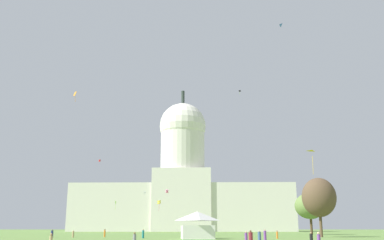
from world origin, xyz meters
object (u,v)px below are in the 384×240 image
at_px(person_purple_edge_west, 265,235).
at_px(kite_orange_mid, 75,94).
at_px(capitol_building, 182,188).
at_px(person_orange_edge_east, 277,235).
at_px(kite_blue_high, 279,26).
at_px(person_denim_back_center, 259,237).
at_px(person_navy_front_right, 52,234).
at_px(kite_gold_low, 312,154).
at_px(tree_east_near, 319,197).
at_px(person_grey_front_left, 134,240).
at_px(kite_black_high, 240,91).
at_px(person_black_near_tent, 311,239).
at_px(kite_white_low, 145,193).
at_px(person_purple_back_right, 246,237).
at_px(person_teal_deep_crowd, 143,234).
at_px(person_purple_front_center, 319,240).
at_px(kite_pink_low, 167,191).
at_px(kite_yellow_low, 159,202).
at_px(person_tan_near_tree_east, 73,234).
at_px(kite_lime_low, 116,203).
at_px(person_maroon_lawn_far_left, 251,239).
at_px(kite_red_mid, 100,161).
at_px(person_orange_mid_center, 105,233).
at_px(tree_east_far, 310,206).
at_px(event_tent, 197,225).

relative_size(person_purple_edge_west, kite_orange_mid, 0.63).
distance_m(capitol_building, person_orange_edge_east, 144.41).
bearing_deg(kite_blue_high, person_denim_back_center, -18.72).
bearing_deg(person_navy_front_right, person_orange_edge_east, 164.55).
bearing_deg(kite_gold_low, tree_east_near, 50.89).
distance_m(tree_east_near, kite_orange_mid, 63.74).
xyz_separation_m(person_grey_front_left, kite_black_high, (22.92, 128.31, 56.97)).
bearing_deg(person_black_near_tent, kite_gold_low, 132.37).
xyz_separation_m(kite_white_low, kite_blue_high, (40.21, -61.41, 35.66)).
bearing_deg(person_purple_back_right, person_orange_edge_east, 103.26).
xyz_separation_m(person_teal_deep_crowd, kite_orange_mid, (-20.60, 17.95, 33.87)).
relative_size(person_purple_front_center, person_purple_edge_west, 0.93).
relative_size(kite_pink_low, kite_yellow_low, 0.33).
bearing_deg(person_purple_front_center, person_tan_near_tree_east, -71.12).
bearing_deg(kite_white_low, kite_lime_low, -129.31).
bearing_deg(person_tan_near_tree_east, kite_blue_high, -44.18).
height_order(capitol_building, kite_pink_low, capitol_building).
xyz_separation_m(person_grey_front_left, kite_gold_low, (27.91, 34.34, 14.80)).
distance_m(person_purple_edge_west, kite_black_high, 115.80).
xyz_separation_m(person_denim_back_center, person_purple_edge_west, (2.51, 12.77, 0.03)).
bearing_deg(person_maroon_lawn_far_left, person_teal_deep_crowd, -151.98).
bearing_deg(kite_lime_low, kite_orange_mid, 55.19).
distance_m(person_black_near_tent, kite_lime_low, 122.63).
bearing_deg(person_purple_front_center, kite_white_low, -95.35).
height_order(person_grey_front_left, kite_pink_low, kite_pink_low).
bearing_deg(person_purple_edge_west, tree_east_near, -170.90).
bearing_deg(person_purple_front_center, person_teal_deep_crowd, -80.68).
height_order(person_purple_front_center, kite_lime_low, kite_lime_low).
xyz_separation_m(person_grey_front_left, kite_red_mid, (-37.96, 140.96, 29.69)).
bearing_deg(kite_pink_low, kite_red_mid, -44.97).
xyz_separation_m(capitol_building, person_grey_front_left, (3.36, -177.29, -20.65)).
relative_size(capitol_building, person_navy_front_right, 68.12).
xyz_separation_m(person_purple_front_center, kite_white_low, (-33.43, 112.51, 13.62)).
height_order(person_navy_front_right, kite_orange_mid, kite_orange_mid).
xyz_separation_m(person_orange_mid_center, kite_orange_mid, (-10.79, 7.29, 33.86)).
bearing_deg(person_orange_edge_east, capitol_building, 1.92).
bearing_deg(kite_lime_low, person_orange_edge_east, 83.46).
xyz_separation_m(person_teal_deep_crowd, kite_blue_high, (30.51, 11.95, 49.23)).
bearing_deg(person_maroon_lawn_far_left, kite_white_low, -163.92).
relative_size(tree_east_far, kite_black_high, 6.07).
bearing_deg(person_orange_mid_center, kite_red_mid, 160.98).
xyz_separation_m(capitol_building, kite_orange_mid, (-21.61, -120.14, 13.29)).
relative_size(event_tent, tree_east_near, 0.54).
relative_size(person_orange_mid_center, person_denim_back_center, 1.05).
bearing_deg(kite_blue_high, capitol_building, -168.50).
height_order(person_purple_edge_west, person_orange_edge_east, person_purple_edge_west).
xyz_separation_m(capitol_building, person_black_near_tent, (23.67, -169.97, -20.69)).
xyz_separation_m(person_teal_deep_crowd, kite_pink_low, (-2.56, 85.74, 14.99)).
relative_size(event_tent, person_orange_edge_east, 4.60).
distance_m(event_tent, kite_black_high, 110.26).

